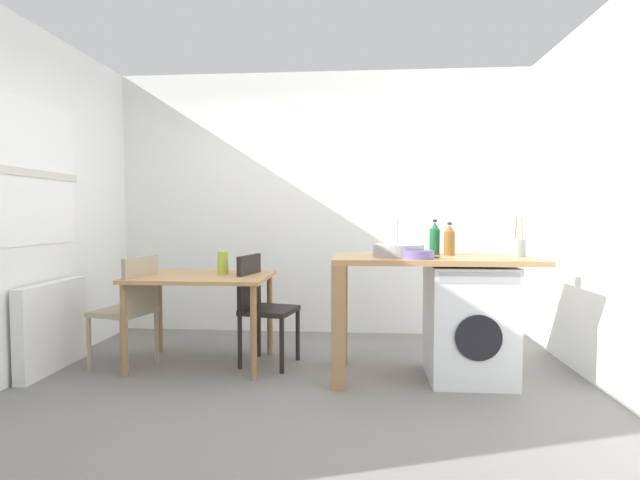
{
  "coord_description": "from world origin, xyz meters",
  "views": [
    {
      "loc": [
        0.39,
        -3.3,
        1.23
      ],
      "look_at": [
        0.09,
        0.45,
        1.04
      ],
      "focal_mm": 27.07,
      "sensor_mm": 36.0,
      "label": 1
    }
  ],
  "objects_px": {
    "bottle_tall_green": "(435,239)",
    "utensil_crock": "(518,247)",
    "washing_machine": "(469,322)",
    "mixing_bowl": "(418,254)",
    "vase": "(223,263)",
    "dining_table": "(202,287)",
    "chair_opposite": "(261,303)",
    "chair_person_seat": "(130,305)",
    "bottle_squat_brown": "(449,240)"
  },
  "relations": [
    {
      "from": "bottle_tall_green",
      "to": "utensil_crock",
      "type": "relative_size",
      "value": 0.92
    },
    {
      "from": "washing_machine",
      "to": "mixing_bowl",
      "type": "bearing_deg",
      "value": -153.75
    },
    {
      "from": "bottle_tall_green",
      "to": "vase",
      "type": "distance_m",
      "value": 1.74
    },
    {
      "from": "dining_table",
      "to": "utensil_crock",
      "type": "relative_size",
      "value": 3.67
    },
    {
      "from": "washing_machine",
      "to": "utensil_crock",
      "type": "distance_m",
      "value": 0.67
    },
    {
      "from": "dining_table",
      "to": "chair_opposite",
      "type": "height_order",
      "value": "chair_opposite"
    },
    {
      "from": "dining_table",
      "to": "chair_opposite",
      "type": "xyz_separation_m",
      "value": [
        0.48,
        0.07,
        -0.14
      ]
    },
    {
      "from": "dining_table",
      "to": "chair_person_seat",
      "type": "height_order",
      "value": "chair_person_seat"
    },
    {
      "from": "utensil_crock",
      "to": "vase",
      "type": "distance_m",
      "value": 2.33
    },
    {
      "from": "dining_table",
      "to": "washing_machine",
      "type": "relative_size",
      "value": 1.28
    },
    {
      "from": "dining_table",
      "to": "bottle_squat_brown",
      "type": "relative_size",
      "value": 4.32
    },
    {
      "from": "chair_opposite",
      "to": "washing_machine",
      "type": "bearing_deg",
      "value": 94.46
    },
    {
      "from": "chair_person_seat",
      "to": "vase",
      "type": "distance_m",
      "value": 0.8
    },
    {
      "from": "mixing_bowl",
      "to": "utensil_crock",
      "type": "relative_size",
      "value": 0.74
    },
    {
      "from": "bottle_tall_green",
      "to": "vase",
      "type": "bearing_deg",
      "value": 177.34
    },
    {
      "from": "washing_machine",
      "to": "bottle_tall_green",
      "type": "height_order",
      "value": "bottle_tall_green"
    },
    {
      "from": "dining_table",
      "to": "chair_opposite",
      "type": "bearing_deg",
      "value": 7.95
    },
    {
      "from": "mixing_bowl",
      "to": "utensil_crock",
      "type": "xyz_separation_m",
      "value": [
        0.77,
        0.25,
        0.04
      ]
    },
    {
      "from": "chair_opposite",
      "to": "bottle_tall_green",
      "type": "distance_m",
      "value": 1.5
    },
    {
      "from": "utensil_crock",
      "to": "chair_person_seat",
      "type": "bearing_deg",
      "value": 179.93
    },
    {
      "from": "chair_opposite",
      "to": "bottle_tall_green",
      "type": "bearing_deg",
      "value": 101.02
    },
    {
      "from": "chair_person_seat",
      "to": "bottle_tall_green",
      "type": "xyz_separation_m",
      "value": [
        2.42,
        0.14,
        0.54
      ]
    },
    {
      "from": "utensil_crock",
      "to": "mixing_bowl",
      "type": "bearing_deg",
      "value": -161.98
    },
    {
      "from": "chair_person_seat",
      "to": "bottle_squat_brown",
      "type": "bearing_deg",
      "value": -73.48
    },
    {
      "from": "mixing_bowl",
      "to": "vase",
      "type": "height_order",
      "value": "mixing_bowl"
    },
    {
      "from": "bottle_squat_brown",
      "to": "utensil_crock",
      "type": "relative_size",
      "value": 0.85
    },
    {
      "from": "bottle_squat_brown",
      "to": "vase",
      "type": "relative_size",
      "value": 1.34
    },
    {
      "from": "chair_opposite",
      "to": "mixing_bowl",
      "type": "height_order",
      "value": "mixing_bowl"
    },
    {
      "from": "chair_opposite",
      "to": "dining_table",
      "type": "bearing_deg",
      "value": -69.11
    },
    {
      "from": "chair_opposite",
      "to": "washing_machine",
      "type": "xyz_separation_m",
      "value": [
        1.62,
        -0.24,
        -0.08
      ]
    },
    {
      "from": "chair_opposite",
      "to": "utensil_crock",
      "type": "bearing_deg",
      "value": 97.5
    },
    {
      "from": "dining_table",
      "to": "vase",
      "type": "xyz_separation_m",
      "value": [
        0.15,
        0.1,
        0.19
      ]
    },
    {
      "from": "dining_table",
      "to": "vase",
      "type": "bearing_deg",
      "value": 33.69
    },
    {
      "from": "dining_table",
      "to": "utensil_crock",
      "type": "bearing_deg",
      "value": -2.85
    },
    {
      "from": "chair_person_seat",
      "to": "chair_opposite",
      "type": "xyz_separation_m",
      "value": [
        1.03,
        0.19,
        0.0
      ]
    },
    {
      "from": "vase",
      "to": "washing_machine",
      "type": "bearing_deg",
      "value": -8.03
    },
    {
      "from": "chair_person_seat",
      "to": "mixing_bowl",
      "type": "height_order",
      "value": "mixing_bowl"
    },
    {
      "from": "chair_opposite",
      "to": "mixing_bowl",
      "type": "xyz_separation_m",
      "value": [
        1.22,
        -0.44,
        0.45
      ]
    },
    {
      "from": "chair_opposite",
      "to": "bottle_tall_green",
      "type": "xyz_separation_m",
      "value": [
        1.4,
        -0.05,
        0.54
      ]
    },
    {
      "from": "chair_person_seat",
      "to": "washing_machine",
      "type": "distance_m",
      "value": 2.65
    },
    {
      "from": "washing_machine",
      "to": "bottle_squat_brown",
      "type": "bearing_deg",
      "value": 135.26
    },
    {
      "from": "dining_table",
      "to": "washing_machine",
      "type": "bearing_deg",
      "value": -4.77
    },
    {
      "from": "bottle_squat_brown",
      "to": "vase",
      "type": "xyz_separation_m",
      "value": [
        -1.82,
        0.15,
        -0.2
      ]
    },
    {
      "from": "chair_opposite",
      "to": "mixing_bowl",
      "type": "distance_m",
      "value": 1.37
    },
    {
      "from": "chair_opposite",
      "to": "mixing_bowl",
      "type": "bearing_deg",
      "value": 83.15
    },
    {
      "from": "chair_person_seat",
      "to": "mixing_bowl",
      "type": "distance_m",
      "value": 2.31
    },
    {
      "from": "chair_person_seat",
      "to": "utensil_crock",
      "type": "xyz_separation_m",
      "value": [
        3.02,
        -0.0,
        0.48
      ]
    },
    {
      "from": "bottle_tall_green",
      "to": "chair_person_seat",
      "type": "bearing_deg",
      "value": -176.71
    },
    {
      "from": "chair_person_seat",
      "to": "mixing_bowl",
      "type": "relative_size",
      "value": 4.07
    },
    {
      "from": "washing_machine",
      "to": "bottle_squat_brown",
      "type": "xyz_separation_m",
      "value": [
        -0.13,
        0.12,
        0.6
      ]
    }
  ]
}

